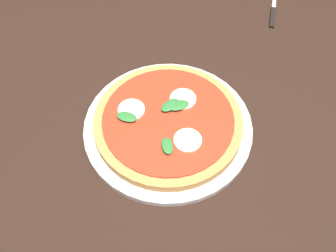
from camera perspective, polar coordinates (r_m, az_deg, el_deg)
name	(u,v)px	position (r m, az deg, el deg)	size (l,w,h in m)	color
ground_plane	(179,248)	(1.49, 1.57, -16.77)	(6.00, 6.00, 0.00)	#2D2B28
dining_table	(186,146)	(0.87, 2.57, -2.85)	(1.52, 0.90, 0.78)	black
serving_tray	(168,127)	(0.77, 0.00, -0.17)	(0.32, 0.32, 0.01)	silver
pizza	(168,122)	(0.76, 0.01, 0.60)	(0.28, 0.28, 0.03)	tan
knife	(273,10)	(1.04, 14.63, 15.56)	(0.04, 0.17, 0.01)	black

